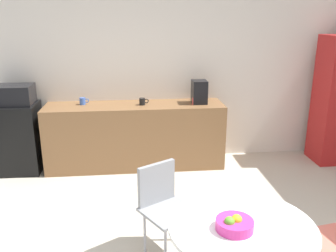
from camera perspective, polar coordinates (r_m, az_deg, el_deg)
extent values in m
cube|color=silver|center=(5.25, -1.46, 8.66)|extent=(6.00, 0.10, 2.60)
cube|color=brown|center=(5.10, -5.18, -1.52)|extent=(2.46, 0.60, 0.90)
cube|color=black|center=(5.32, -22.47, -1.76)|extent=(0.54, 0.54, 0.94)
cube|color=black|center=(5.17, -23.23, 4.55)|extent=(0.48, 0.38, 0.26)
cylinder|color=white|center=(2.57, 11.66, -15.41)|extent=(1.00, 1.00, 0.03)
cylinder|color=silver|center=(3.45, 25.15, -17.50)|extent=(0.02, 0.02, 0.42)
cylinder|color=silver|center=(3.33, 4.16, -17.05)|extent=(0.02, 0.02, 0.42)
cylinder|color=silver|center=(3.17, -0.41, -19.01)|extent=(0.02, 0.02, 0.42)
cylinder|color=silver|center=(3.54, 0.72, -14.77)|extent=(0.02, 0.02, 0.42)
cylinder|color=silver|center=(3.39, -3.70, -16.44)|extent=(0.02, 0.02, 0.42)
cube|color=gray|center=(3.23, 0.20, -13.48)|extent=(0.58, 0.58, 0.03)
cube|color=gray|center=(3.27, -1.82, -9.05)|extent=(0.35, 0.23, 0.38)
cylinder|color=#D8338C|center=(2.49, 10.51, -15.16)|extent=(0.25, 0.25, 0.07)
sphere|color=#66B233|center=(2.45, 9.73, -14.75)|extent=(0.07, 0.07, 0.07)
sphere|color=yellow|center=(2.48, 10.85, -14.36)|extent=(0.07, 0.07, 0.07)
cylinder|color=black|center=(4.94, -4.12, 3.90)|extent=(0.08, 0.08, 0.09)
torus|color=black|center=(4.94, -3.45, 3.97)|extent=(0.06, 0.01, 0.06)
cylinder|color=#3F66BF|center=(5.09, -13.41, 3.86)|extent=(0.08, 0.08, 0.09)
torus|color=#3F66BF|center=(5.08, -12.77, 3.94)|extent=(0.06, 0.01, 0.06)
cylinder|color=#D84C4C|center=(4.96, 4.30, 3.95)|extent=(0.08, 0.08, 0.09)
torus|color=#D84C4C|center=(4.97, 4.96, 4.01)|extent=(0.06, 0.01, 0.06)
cube|color=black|center=(5.03, 4.98, 5.42)|extent=(0.20, 0.24, 0.32)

